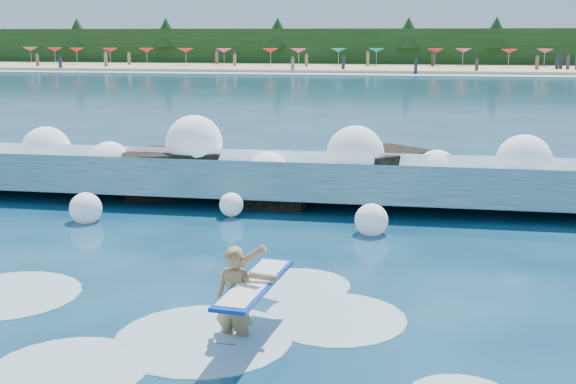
% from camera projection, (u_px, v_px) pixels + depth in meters
% --- Properties ---
extents(ground, '(200.00, 200.00, 0.00)m').
position_uv_depth(ground, '(184.00, 279.00, 12.67)').
color(ground, '#082642').
rests_on(ground, ground).
extents(beach, '(140.00, 20.00, 0.40)m').
position_uv_depth(beach, '(383.00, 68.00, 87.69)').
color(beach, tan).
rests_on(beach, ground).
extents(wet_band, '(140.00, 5.00, 0.08)m').
position_uv_depth(wet_band, '(379.00, 74.00, 77.14)').
color(wet_band, silver).
rests_on(wet_band, ground).
extents(treeline, '(140.00, 4.00, 5.00)m').
position_uv_depth(treeline, '(387.00, 48.00, 96.82)').
color(treeline, black).
rests_on(treeline, ground).
extents(breaking_wave, '(18.72, 2.88, 1.61)m').
position_uv_depth(breaking_wave, '(230.00, 177.00, 18.84)').
color(breaking_wave, teal).
rests_on(breaking_wave, ground).
extents(rock_cluster, '(8.58, 3.41, 1.48)m').
position_uv_depth(rock_cluster, '(265.00, 179.00, 19.09)').
color(rock_cluster, black).
rests_on(rock_cluster, ground).
extents(surfer_with_board, '(0.97, 2.82, 1.61)m').
position_uv_depth(surfer_with_board, '(239.00, 298.00, 10.11)').
color(surfer_with_board, '#A87E4E').
rests_on(surfer_with_board, ground).
extents(wave_spray, '(15.85, 4.48, 2.19)m').
position_uv_depth(wave_spray, '(237.00, 159.00, 18.63)').
color(wave_spray, white).
rests_on(wave_spray, ground).
extents(surf_foam, '(9.10, 5.65, 0.13)m').
position_uv_depth(surf_foam, '(178.00, 324.00, 10.73)').
color(surf_foam, silver).
rests_on(surf_foam, ground).
extents(beach_umbrellas, '(112.49, 6.29, 0.50)m').
position_uv_depth(beach_umbrellas, '(384.00, 51.00, 89.31)').
color(beach_umbrellas, teal).
rests_on(beach_umbrellas, ground).
extents(beachgoers, '(105.59, 13.32, 1.91)m').
position_uv_depth(beachgoers, '(284.00, 61.00, 86.66)').
color(beachgoers, '#3F332D').
rests_on(beachgoers, ground).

